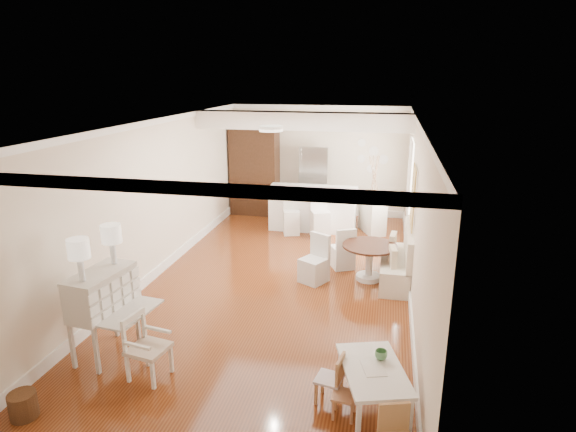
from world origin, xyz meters
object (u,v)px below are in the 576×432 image
at_px(kids_chair_a, 344,395).
at_px(secretary_bureau, 104,313).
at_px(kids_table, 372,389).
at_px(bar_stool_right, 320,217).
at_px(breakfast_counter, 313,208).
at_px(pantry_cabinet, 255,170).
at_px(kids_chair_b, 329,378).
at_px(wicker_basket, 23,405).
at_px(dining_table, 369,262).
at_px(fridge, 327,183).
at_px(sideboard, 372,215).
at_px(gustavian_armchair, 148,347).
at_px(slip_chair_far, 343,247).
at_px(slip_chair_near, 314,259).
at_px(bar_stool_left, 291,215).

bearing_deg(kids_chair_a, secretary_bureau, -95.21).
distance_m(kids_table, bar_stool_right, 5.86).
height_order(breakfast_counter, pantry_cabinet, pantry_cabinet).
bearing_deg(kids_chair_b, wicker_basket, -62.60).
distance_m(dining_table, fridge, 3.96).
distance_m(kids_chair_b, sideboard, 6.25).
relative_size(wicker_basket, bar_stool_right, 0.30).
bearing_deg(bar_stool_right, wicker_basket, -131.83).
relative_size(secretary_bureau, breakfast_counter, 0.57).
height_order(gustavian_armchair, bar_stool_right, bar_stool_right).
bearing_deg(kids_table, sideboard, 92.38).
bearing_deg(secretary_bureau, kids_table, 0.19).
bearing_deg(sideboard, kids_table, -112.00).
relative_size(secretary_bureau, kids_chair_b, 1.95).
relative_size(gustavian_armchair, fridge, 0.45).
height_order(kids_chair_a, breakfast_counter, breakfast_counter).
height_order(dining_table, pantry_cabinet, pantry_cabinet).
distance_m(slip_chair_far, pantry_cabinet, 4.26).
bearing_deg(bar_stool_right, kids_chair_a, -102.19).
bearing_deg(slip_chair_far, breakfast_counter, -92.10).
bearing_deg(kids_chair_a, kids_table, 124.74).
relative_size(slip_chair_far, pantry_cabinet, 0.35).
bearing_deg(gustavian_armchair, kids_table, -81.16).
relative_size(slip_chair_near, fridge, 0.48).
height_order(wicker_basket, pantry_cabinet, pantry_cabinet).
bearing_deg(wicker_basket, dining_table, 52.05).
xyz_separation_m(kids_chair_a, slip_chair_near, (-0.87, 3.40, 0.17)).
distance_m(bar_stool_right, pantry_cabinet, 2.60).
bearing_deg(gustavian_armchair, kids_chair_b, -80.07).
bearing_deg(dining_table, kids_chair_b, -94.53).
bearing_deg(dining_table, slip_chair_near, -162.91).
xyz_separation_m(kids_table, fridge, (-1.45, 7.24, 0.64)).
bearing_deg(secretary_bureau, pantry_cabinet, 96.18).
bearing_deg(dining_table, breakfast_counter, 118.46).
height_order(kids_chair_b, bar_stool_left, bar_stool_left).
xyz_separation_m(slip_chair_near, sideboard, (0.89, 3.06, -0.03)).
bearing_deg(slip_chair_near, bar_stool_right, 125.34).
bearing_deg(gustavian_armchair, dining_table, -25.25).
bearing_deg(slip_chair_near, pantry_cabinet, 148.27).
distance_m(wicker_basket, breakfast_counter, 7.36).
relative_size(slip_chair_near, bar_stool_left, 0.96).
distance_m(kids_chair_a, pantry_cabinet, 8.09).
xyz_separation_m(slip_chair_far, bar_stool_left, (-1.35, 1.76, 0.04)).
relative_size(gustavian_armchair, dining_table, 0.84).
bearing_deg(kids_table, breakfast_counter, 104.89).
distance_m(slip_chair_near, slip_chair_far, 0.88).
distance_m(kids_chair_a, breakfast_counter, 6.50).
bearing_deg(dining_table, sideboard, 91.22).
bearing_deg(kids_table, kids_chair_b, 173.96).
height_order(kids_chair_a, slip_chair_near, slip_chair_near).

